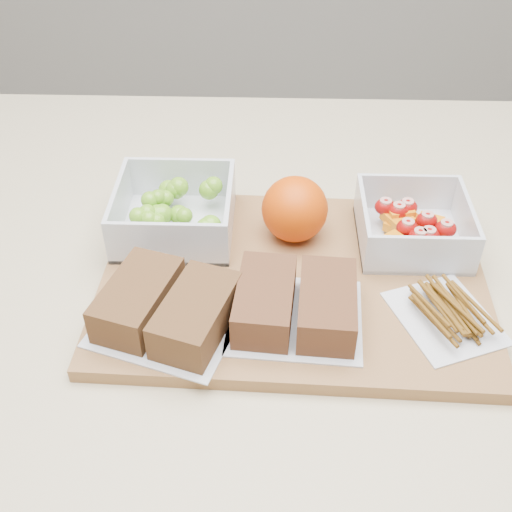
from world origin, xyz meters
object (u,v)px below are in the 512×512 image
at_px(grape_container, 176,211).
at_px(sandwich_bag_center, 296,304).
at_px(cutting_board, 293,280).
at_px(sandwich_bag_left, 167,308).
at_px(orange, 295,209).
at_px(pretzel_bag, 447,311).
at_px(fruit_container, 413,227).

bearing_deg(grape_container, sandwich_bag_center, -46.41).
bearing_deg(cutting_board, sandwich_bag_left, -147.28).
relative_size(grape_container, orange, 1.77).
xyz_separation_m(cutting_board, orange, (0.00, 0.07, 0.05)).
distance_m(cutting_board, pretzel_bag, 0.17).
bearing_deg(sandwich_bag_left, grape_container, 94.06).
distance_m(fruit_container, orange, 0.14).
bearing_deg(sandwich_bag_left, sandwich_bag_center, 4.54).
xyz_separation_m(fruit_container, sandwich_bag_center, (-0.14, -0.13, 0.00)).
bearing_deg(fruit_container, sandwich_bag_center, -136.37).
height_order(orange, sandwich_bag_left, orange).
distance_m(cutting_board, sandwich_bag_left, 0.15).
height_order(grape_container, orange, orange).
height_order(sandwich_bag_left, sandwich_bag_center, same).
bearing_deg(pretzel_bag, cutting_board, 157.89).
bearing_deg(sandwich_bag_left, fruit_container, 27.93).
distance_m(orange, sandwich_bag_left, 0.20).
distance_m(grape_container, sandwich_bag_left, 0.16).
distance_m(cutting_board, orange, 0.08).
height_order(cutting_board, pretzel_bag, pretzel_bag).
bearing_deg(orange, sandwich_bag_left, -131.26).
relative_size(fruit_container, orange, 1.61).
height_order(fruit_container, sandwich_bag_center, fruit_container).
bearing_deg(orange, fruit_container, -2.56).
bearing_deg(fruit_container, grape_container, 176.65).
distance_m(cutting_board, sandwich_bag_center, 0.07).
distance_m(cutting_board, fruit_container, 0.15).
xyz_separation_m(grape_container, fruit_container, (0.28, -0.02, -0.00)).
bearing_deg(pretzel_bag, orange, 138.91).
bearing_deg(sandwich_bag_left, pretzel_bag, 2.78).
xyz_separation_m(cutting_board, sandwich_bag_left, (-0.13, -0.08, 0.03)).
bearing_deg(orange, pretzel_bag, -41.09).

